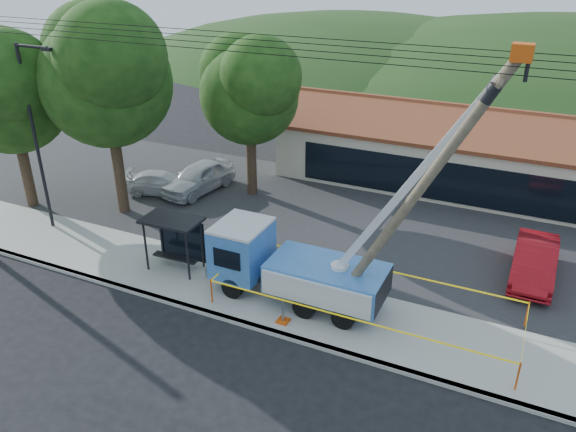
% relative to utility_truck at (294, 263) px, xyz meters
% --- Properties ---
extents(ground, '(120.00, 120.00, 0.00)m').
position_rel_utility_truck_xyz_m(ground, '(0.44, -4.39, -1.70)').
color(ground, black).
rests_on(ground, ground).
extents(curb, '(60.00, 0.25, 0.15)m').
position_rel_utility_truck_xyz_m(curb, '(0.44, -2.29, -1.63)').
color(curb, '#ADAAA1').
rests_on(curb, ground).
extents(sidewalk, '(60.00, 4.00, 0.15)m').
position_rel_utility_truck_xyz_m(sidewalk, '(0.44, -0.39, -1.63)').
color(sidewalk, '#ADAAA1').
rests_on(sidewalk, ground).
extents(parking_lot, '(60.00, 12.00, 0.10)m').
position_rel_utility_truck_xyz_m(parking_lot, '(0.44, 7.61, -1.65)').
color(parking_lot, '#28282B').
rests_on(parking_lot, ground).
extents(strip_mall, '(22.50, 8.53, 4.67)m').
position_rel_utility_truck_xyz_m(strip_mall, '(4.44, 15.59, 0.18)').
color(strip_mall, '#BCB795').
rests_on(strip_mall, ground).
extents(streetlight, '(2.13, 0.22, 9.00)m').
position_rel_utility_truck_xyz_m(streetlight, '(-13.34, 0.61, 3.60)').
color(streetlight, black).
rests_on(streetlight, ground).
extents(tree_west_near, '(7.56, 6.72, 10.80)m').
position_rel_utility_truck_xyz_m(tree_west_near, '(-11.56, 3.61, 5.82)').
color(tree_west_near, '#332316').
rests_on(tree_west_near, ground).
extents(tree_west_far, '(6.84, 6.08, 9.48)m').
position_rel_utility_truck_xyz_m(tree_west_far, '(-16.56, 2.11, 4.84)').
color(tree_west_far, '#332316').
rests_on(tree_west_far, ground).
extents(tree_lot, '(6.30, 5.60, 8.94)m').
position_rel_utility_truck_xyz_m(tree_lot, '(-6.56, 8.61, 4.51)').
color(tree_lot, '#332316').
rests_on(tree_lot, ground).
extents(hill_west, '(78.40, 56.00, 28.00)m').
position_rel_utility_truck_xyz_m(hill_west, '(-14.56, 50.61, -1.70)').
color(hill_west, '#1D3C15').
rests_on(hill_west, ground).
extents(utility_truck, '(10.54, 3.73, 10.26)m').
position_rel_utility_truck_xyz_m(utility_truck, '(0.00, 0.00, 0.00)').
color(utility_truck, black).
rests_on(utility_truck, ground).
extents(leaning_pole, '(5.55, 1.93, 10.17)m').
position_rel_utility_truck_xyz_m(leaning_pole, '(4.51, -0.18, 3.96)').
color(leaning_pole, '#4D4032').
rests_on(leaning_pole, ground).
extents(bus_shelter, '(2.52, 1.60, 2.38)m').
position_rel_utility_truck_xyz_m(bus_shelter, '(-5.56, 0.02, 0.18)').
color(bus_shelter, black).
rests_on(bus_shelter, ground).
extents(caution_tape, '(11.27, 3.68, 1.06)m').
position_rel_utility_truck_xyz_m(caution_tape, '(2.88, 0.09, -0.76)').
color(caution_tape, '#D64A0B').
rests_on(caution_tape, ground).
extents(car_silver, '(2.61, 5.08, 1.66)m').
position_rel_utility_truck_xyz_m(car_silver, '(-9.42, 7.60, -1.70)').
color(car_silver, '#B4B7BC').
rests_on(car_silver, ground).
extents(car_red, '(1.66, 4.76, 1.57)m').
position_rel_utility_truck_xyz_m(car_red, '(8.46, 5.72, -1.70)').
color(car_red, '#A51018').
rests_on(car_red, ground).
extents(car_white, '(4.58, 2.99, 1.23)m').
position_rel_utility_truck_xyz_m(car_white, '(-11.12, 6.41, -1.70)').
color(car_white, silver).
rests_on(car_white, ground).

